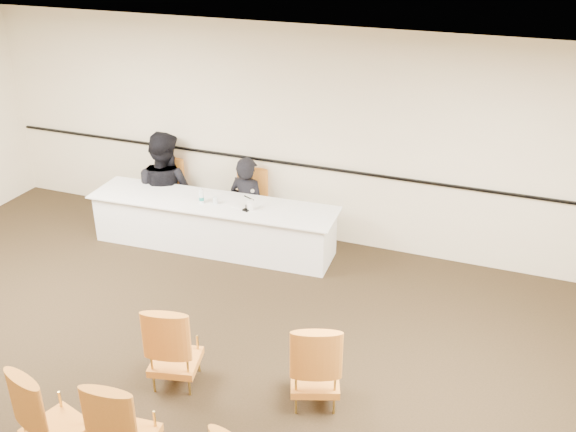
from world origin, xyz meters
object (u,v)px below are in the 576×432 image
object	(u,v)px
aud_chair_front_mid	(174,343)
drinking_glass	(215,201)
panelist_main	(248,210)
water_bottle	(201,195)
panelist_main_chair	(248,204)
panelist_second_chair	(165,192)
coffee_cup	(250,205)
panelist_second	(165,194)
aud_chair_front_right	(315,361)
aud_chair_back_mid	(124,420)
microphone	(246,202)
panel_table	(213,225)
aud_chair_back_left	(53,410)

from	to	relation	value
aud_chair_front_mid	drinking_glass	bearing A→B (deg)	94.99
panelist_main	water_bottle	distance (m)	0.86
panelist_main_chair	aud_chair_front_mid	distance (m)	3.29
panelist_second_chair	coffee_cup	size ratio (longest dim) A/B	6.74
panelist_main_chair	panelist_second	distance (m)	1.33
aud_chair_front_right	aud_chair_back_mid	distance (m)	1.80
panelist_main	water_bottle	world-z (taller)	panelist_main
panelist_main_chair	panelist_second	world-z (taller)	panelist_second
water_bottle	aud_chair_front_right	size ratio (longest dim) A/B	0.24
drinking_glass	aud_chair_back_mid	world-z (taller)	aud_chair_back_mid
panelist_second_chair	aud_chair_front_mid	size ratio (longest dim) A/B	1.00
panelist_main_chair	panelist_second_chair	size ratio (longest dim) A/B	1.00
panelist_main_chair	microphone	size ratio (longest dim) A/B	3.58
microphone	water_bottle	bearing A→B (deg)	-165.10
microphone	aud_chair_front_mid	size ratio (longest dim) A/B	0.28
panel_table	panelist_second_chair	distance (m)	1.15
water_bottle	aud_chair_front_mid	xyz separation A→B (m)	(1.06, -2.60, -0.33)
panelist_main_chair	panelist_second	size ratio (longest dim) A/B	0.49
microphone	aud_chair_back_left	distance (m)	3.79
panelist_second_chair	aud_chair_back_mid	xyz separation A→B (m)	(2.13, -4.22, 0.00)
microphone	aud_chair_back_mid	bearing A→B (deg)	-66.29
water_bottle	aud_chair_back_mid	distance (m)	3.87
panelist_second	panel_table	bearing A→B (deg)	161.24
panelist_main	microphone	xyz separation A→B (m)	(0.27, -0.64, 0.45)
aud_chair_front_right	aud_chair_back_left	world-z (taller)	same
panelist_second_chair	coffee_cup	distance (m)	1.74
water_bottle	aud_chair_front_mid	size ratio (longest dim) A/B	0.24
water_bottle	aud_chair_back_mid	world-z (taller)	aud_chair_back_mid
panel_table	water_bottle	distance (m)	0.48
panelist_main_chair	aud_chair_back_mid	distance (m)	4.37
panelist_main	aud_chair_back_mid	xyz separation A→B (m)	(0.80, -4.29, 0.09)
panelist_main	aud_chair_back_mid	distance (m)	4.37
panelist_second_chair	aud_chair_back_left	distance (m)	4.59
panelist_main_chair	drinking_glass	world-z (taller)	panelist_main_chair
water_bottle	panelist_main	bearing A→B (deg)	57.90
aud_chair_front_right	panel_table	bearing A→B (deg)	113.47
panelist_second_chair	panelist_main_chair	bearing A→B (deg)	0.00
panelist_main	panelist_second	xyz separation A→B (m)	(-1.32, -0.07, 0.06)
panel_table	water_bottle	bearing A→B (deg)	-145.70
aud_chair_front_mid	aud_chair_back_left	world-z (taller)	same
water_bottle	coffee_cup	size ratio (longest dim) A/B	1.59
microphone	aud_chair_front_mid	xyz separation A→B (m)	(0.39, -2.59, -0.35)
panelist_main	drinking_glass	size ratio (longest dim) A/B	16.24
aud_chair_back_left	drinking_glass	bearing A→B (deg)	111.76
water_bottle	aud_chair_front_right	distance (m)	3.41
panelist_second_chair	water_bottle	world-z (taller)	panelist_second_chair
panelist_second	aud_chair_back_left	distance (m)	4.59
panelist_second_chair	aud_chair_front_mid	world-z (taller)	same
panelist_second_chair	coffee_cup	xyz separation A→B (m)	(1.63, -0.52, 0.29)
panelist_main_chair	coffee_cup	xyz separation A→B (m)	(0.31, -0.59, 0.29)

